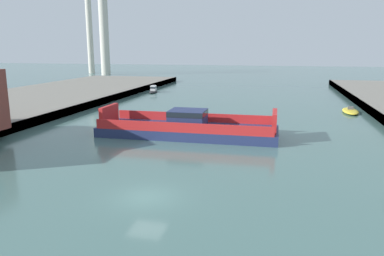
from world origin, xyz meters
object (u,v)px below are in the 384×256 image
Objects in this scene: chain_ferry at (188,128)px; moored_boat_near_left at (153,90)px; moored_boat_near_right at (350,111)px; smokestack_distant_b at (104,29)px; smokestack_distant_a at (89,23)px.

chain_ferry is 3.76× the size of moored_boat_near_left.
moored_boat_near_right is 105.23m from smokestack_distant_b.
moored_boat_near_left is 44.25m from moored_boat_near_right.
chain_ferry reaches higher than moored_boat_near_left.
moored_boat_near_right is 0.22× the size of smokestack_distant_b.
smokestack_distant_b is at bearing 120.95° from chain_ferry.
moored_boat_near_right is 0.18× the size of smokestack_distant_a.
smokestack_distant_b is (-76.73, 70.04, 16.74)m from moored_boat_near_right.
moored_boat_near_left is at bearing -54.31° from smokestack_distant_b.
chain_ferry is at bearing -59.05° from smokestack_distant_b.
smokestack_distant_a is 13.25m from smokestack_distant_b.
smokestack_distant_b is at bearing 137.61° from moored_boat_near_right.
moored_boat_near_left is 0.15× the size of smokestack_distant_a.
smokestack_distant_b reaches higher than moored_boat_near_left.
smokestack_distant_a is at bearing 123.21° from chain_ferry.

